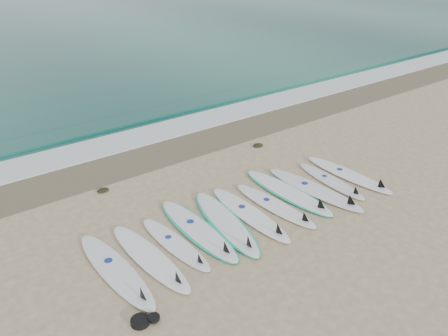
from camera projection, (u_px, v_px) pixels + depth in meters
ground at (250, 214)px, 9.99m from camera, size 120.00×120.00×0.00m
wet_sand_band at (162, 152)px, 12.91m from camera, size 120.00×1.80×0.01m
foam_band at (140, 137)px, 13.91m from camera, size 120.00×1.40×0.04m
wave_crest at (120, 122)px, 14.96m from camera, size 120.00×1.00×0.10m
surfboard_0 at (117, 271)px, 8.18m from camera, size 0.73×2.81×0.36m
surfboard_1 at (151, 258)px, 8.52m from camera, size 0.74×2.72×0.34m
surfboard_2 at (176, 245)px, 8.92m from camera, size 0.64×2.33×0.29m
surfboard_3 at (198, 230)px, 9.37m from camera, size 0.68×2.82×0.36m
surfboard_4 at (226, 223)px, 9.61m from camera, size 1.15×2.91×0.36m
surfboard_5 at (251, 214)px, 9.88m from camera, size 0.63×2.74×0.35m
surfboard_6 at (276, 206)px, 10.21m from camera, size 0.70×2.55×0.32m
surfboard_7 at (289, 192)px, 10.77m from camera, size 0.81×2.87×0.36m
surfboard_8 at (316, 190)px, 10.86m from camera, size 0.87×2.93×0.37m
surfboard_9 at (332, 181)px, 11.26m from camera, size 0.66×2.34×0.30m
surfboard_10 at (350, 175)px, 11.56m from camera, size 0.69×2.71×0.34m
seaweed_near at (103, 190)px, 10.91m from camera, size 0.31×0.24×0.06m
seaweed_far at (258, 145)px, 13.30m from camera, size 0.34×0.26×0.07m
leash_coil at (143, 321)px, 7.13m from camera, size 0.46×0.36×0.11m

